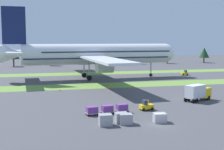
{
  "coord_description": "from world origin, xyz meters",
  "views": [
    {
      "loc": [
        -18.03,
        -44.15,
        13.28
      ],
      "look_at": [
        0.59,
        34.7,
        4.0
      ],
      "focal_mm": 49.03,
      "sensor_mm": 36.0,
      "label": 1
    }
  ],
  "objects_px": {
    "taxiway_marker_3": "(111,85)",
    "uld_container_1": "(105,120)",
    "ground_crew_marshaller": "(148,104)",
    "uld_container_0": "(126,119)",
    "catering_truck": "(198,92)",
    "cargo_dolly_third": "(92,110)",
    "taxiway_marker_1": "(60,90)",
    "uld_container_3": "(122,118)",
    "taxiway_marker_0": "(133,87)",
    "pushback_tractor": "(185,73)",
    "cargo_dolly_lead": "(122,107)",
    "uld_container_2": "(160,118)",
    "airliner": "(93,54)",
    "taxiway_marker_2": "(110,87)",
    "cargo_dolly_second": "(107,109)",
    "baggage_tug": "(146,106)"
  },
  "relations": [
    {
      "from": "baggage_tug",
      "to": "ground_crew_marshaller",
      "type": "bearing_deg",
      "value": 139.54
    },
    {
      "from": "catering_truck",
      "to": "uld_container_1",
      "type": "height_order",
      "value": "catering_truck"
    },
    {
      "from": "taxiway_marker_1",
      "to": "taxiway_marker_3",
      "type": "bearing_deg",
      "value": 17.28
    },
    {
      "from": "uld_container_3",
      "to": "taxiway_marker_0",
      "type": "relative_size",
      "value": 3.79
    },
    {
      "from": "uld_container_1",
      "to": "uld_container_3",
      "type": "height_order",
      "value": "uld_container_1"
    },
    {
      "from": "cargo_dolly_second",
      "to": "taxiway_marker_2",
      "type": "height_order",
      "value": "cargo_dolly_second"
    },
    {
      "from": "airliner",
      "to": "uld_container_2",
      "type": "xyz_separation_m",
      "value": [
        0.8,
        -58.16,
        -7.78
      ]
    },
    {
      "from": "cargo_dolly_lead",
      "to": "uld_container_3",
      "type": "relative_size",
      "value": 1.2
    },
    {
      "from": "catering_truck",
      "to": "taxiway_marker_2",
      "type": "bearing_deg",
      "value": -173.26
    },
    {
      "from": "uld_container_3",
      "to": "uld_container_0",
      "type": "bearing_deg",
      "value": -62.38
    },
    {
      "from": "airliner",
      "to": "uld_container_3",
      "type": "bearing_deg",
      "value": -8.79
    },
    {
      "from": "uld_container_1",
      "to": "airliner",
      "type": "bearing_deg",
      "value": 81.97
    },
    {
      "from": "pushback_tractor",
      "to": "taxiway_marker_3",
      "type": "xyz_separation_m",
      "value": [
        -33.58,
        -20.77,
        -0.48
      ]
    },
    {
      "from": "ground_crew_marshaller",
      "to": "uld_container_0",
      "type": "distance_m",
      "value": 12.23
    },
    {
      "from": "cargo_dolly_lead",
      "to": "taxiway_marker_3",
      "type": "distance_m",
      "value": 32.01
    },
    {
      "from": "baggage_tug",
      "to": "catering_truck",
      "type": "height_order",
      "value": "catering_truck"
    },
    {
      "from": "uld_container_2",
      "to": "taxiway_marker_1",
      "type": "height_order",
      "value": "uld_container_2"
    },
    {
      "from": "cargo_dolly_third",
      "to": "uld_container_2",
      "type": "relative_size",
      "value": 1.2
    },
    {
      "from": "cargo_dolly_lead",
      "to": "taxiway_marker_1",
      "type": "height_order",
      "value": "cargo_dolly_lead"
    },
    {
      "from": "pushback_tractor",
      "to": "cargo_dolly_lead",
      "type": "bearing_deg",
      "value": 139.95
    },
    {
      "from": "cargo_dolly_third",
      "to": "taxiway_marker_1",
      "type": "xyz_separation_m",
      "value": [
        -3.88,
        27.8,
        -0.64
      ]
    },
    {
      "from": "cargo_dolly_third",
      "to": "uld_container_3",
      "type": "distance_m",
      "value": 7.09
    },
    {
      "from": "uld_container_3",
      "to": "uld_container_1",
      "type": "bearing_deg",
      "value": -161.19
    },
    {
      "from": "uld_container_2",
      "to": "taxiway_marker_1",
      "type": "distance_m",
      "value": 37.54
    },
    {
      "from": "cargo_dolly_lead",
      "to": "uld_container_1",
      "type": "bearing_deg",
      "value": -40.06
    },
    {
      "from": "pushback_tractor",
      "to": "cargo_dolly_second",
      "type": "bearing_deg",
      "value": 138.2
    },
    {
      "from": "catering_truck",
      "to": "taxiway_marker_2",
      "type": "height_order",
      "value": "catering_truck"
    },
    {
      "from": "ground_crew_marshaller",
      "to": "taxiway_marker_3",
      "type": "bearing_deg",
      "value": 72.99
    },
    {
      "from": "cargo_dolly_third",
      "to": "taxiway_marker_2",
      "type": "distance_m",
      "value": 31.9
    },
    {
      "from": "cargo_dolly_third",
      "to": "taxiway_marker_0",
      "type": "distance_m",
      "value": 32.78
    },
    {
      "from": "uld_container_2",
      "to": "taxiway_marker_0",
      "type": "xyz_separation_m",
      "value": [
        6.58,
        35.43,
        -0.49
      ]
    },
    {
      "from": "taxiway_marker_3",
      "to": "uld_container_1",
      "type": "bearing_deg",
      "value": -104.33
    },
    {
      "from": "uld_container_1",
      "to": "uld_container_2",
      "type": "relative_size",
      "value": 1.0
    },
    {
      "from": "ground_crew_marshaller",
      "to": "taxiway_marker_1",
      "type": "distance_m",
      "value": 29.25
    },
    {
      "from": "airliner",
      "to": "ground_crew_marshaller",
      "type": "height_order",
      "value": "airliner"
    },
    {
      "from": "catering_truck",
      "to": "taxiway_marker_1",
      "type": "distance_m",
      "value": 35.13
    },
    {
      "from": "cargo_dolly_second",
      "to": "uld_container_1",
      "type": "bearing_deg",
      "value": -23.14
    },
    {
      "from": "pushback_tractor",
      "to": "taxiway_marker_1",
      "type": "relative_size",
      "value": 4.78
    },
    {
      "from": "cargo_dolly_third",
      "to": "pushback_tractor",
      "type": "xyz_separation_m",
      "value": [
        44.58,
        53.2,
        -0.1
      ]
    },
    {
      "from": "taxiway_marker_0",
      "to": "cargo_dolly_lead",
      "type": "bearing_deg",
      "value": -111.39
    },
    {
      "from": "ground_crew_marshaller",
      "to": "taxiway_marker_2",
      "type": "bearing_deg",
      "value": 74.76
    },
    {
      "from": "catering_truck",
      "to": "ground_crew_marshaller",
      "type": "xyz_separation_m",
      "value": [
        -13.22,
        -4.6,
        -1.01
      ]
    },
    {
      "from": "pushback_tractor",
      "to": "taxiway_marker_3",
      "type": "bearing_deg",
      "value": 118.26
    },
    {
      "from": "airliner",
      "to": "pushback_tractor",
      "type": "height_order",
      "value": "airliner"
    },
    {
      "from": "uld_container_0",
      "to": "taxiway_marker_0",
      "type": "height_order",
      "value": "uld_container_0"
    },
    {
      "from": "airliner",
      "to": "catering_truck",
      "type": "distance_m",
      "value": 46.68
    },
    {
      "from": "uld_container_1",
      "to": "taxiway_marker_2",
      "type": "height_order",
      "value": "uld_container_1"
    },
    {
      "from": "taxiway_marker_0",
      "to": "taxiway_marker_2",
      "type": "xyz_separation_m",
      "value": [
        -6.3,
        1.89,
        0.01
      ]
    },
    {
      "from": "cargo_dolly_third",
      "to": "taxiway_marker_1",
      "type": "bearing_deg",
      "value": 179.43
    },
    {
      "from": "cargo_dolly_second",
      "to": "taxiway_marker_3",
      "type": "distance_m",
      "value": 33.02
    }
  ]
}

